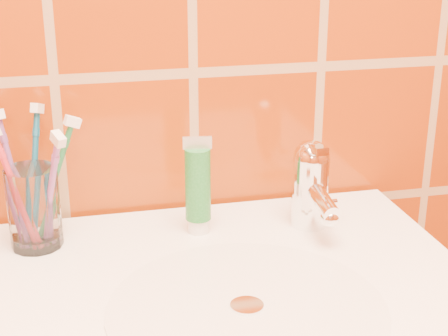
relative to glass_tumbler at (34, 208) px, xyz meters
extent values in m
cylinder|color=silver|center=(0.22, -0.20, -0.05)|extent=(0.30, 0.30, 0.00)
cylinder|color=white|center=(0.22, -0.20, -0.05)|extent=(0.04, 0.04, 0.00)
cylinder|color=white|center=(0.00, 0.00, 0.00)|extent=(0.08, 0.08, 0.10)
cylinder|color=white|center=(0.21, -0.01, -0.04)|extent=(0.03, 0.03, 0.02)
cylinder|color=#186824|center=(0.21, -0.01, 0.02)|extent=(0.03, 0.03, 0.10)
cube|color=beige|center=(0.21, -0.01, 0.07)|extent=(0.04, 0.00, 0.02)
cylinder|color=white|center=(0.35, -0.02, 0.00)|extent=(0.05, 0.05, 0.09)
sphere|color=white|center=(0.35, -0.02, 0.04)|extent=(0.05, 0.05, 0.05)
cylinder|color=white|center=(0.35, -0.06, 0.00)|extent=(0.02, 0.09, 0.03)
cube|color=white|center=(0.35, -0.03, 0.06)|extent=(0.02, 0.06, 0.01)
camera|label=1|loc=(0.05, -0.81, 0.34)|focal=55.00mm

